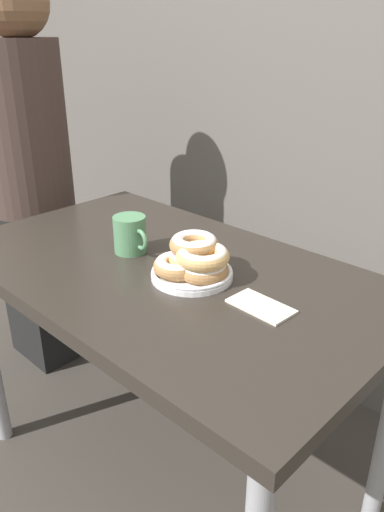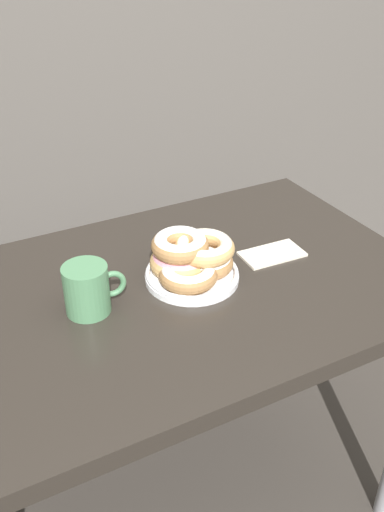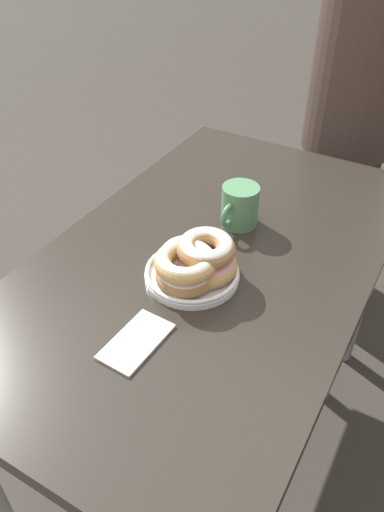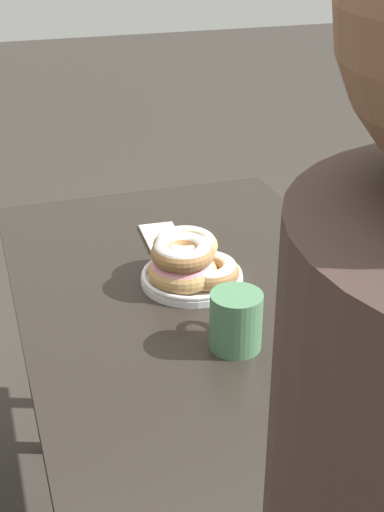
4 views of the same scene
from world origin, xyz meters
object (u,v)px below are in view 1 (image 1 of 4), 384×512
coffee_mug (130,234)px  napkin (261,306)px  person_figure (29,179)px  donut_plate (194,260)px  dining_table (166,295)px

coffee_mug → napkin: 0.45m
person_figure → napkin: size_ratio=10.05×
person_figure → napkin: 1.15m
coffee_mug → napkin: (0.45, 0.00, -0.05)m
donut_plate → coffee_mug: size_ratio=1.85×
dining_table → donut_plate: size_ratio=5.14×
dining_table → napkin: (0.31, 0.01, 0.09)m
donut_plate → person_figure: 0.94m
coffee_mug → person_figure: (-0.70, 0.09, 0.00)m
coffee_mug → person_figure: person_figure is taller
dining_table → donut_plate: 0.16m
donut_plate → coffee_mug: coffee_mug is taller
coffee_mug → napkin: coffee_mug is taller
donut_plate → napkin: bearing=-1.2°
person_figure → coffee_mug: bearing=-7.0°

